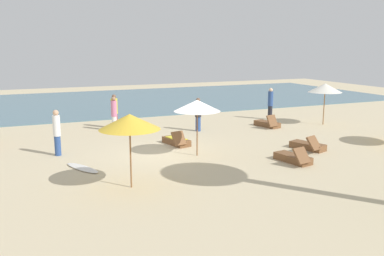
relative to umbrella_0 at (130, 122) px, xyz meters
The scene contains 15 objects.
ground_plane 4.86m from the umbrella_0, 51.77° to the left, with size 60.00×60.00×0.00m, color beige.
ocean_water 20.72m from the umbrella_0, 82.45° to the left, with size 48.00×16.00×0.06m, color slate.
umbrella_0 is the anchor object (origin of this frame).
umbrella_2 14.21m from the umbrella_0, 25.81° to the left, with size 1.85×1.85×2.31m.
umbrella_4 4.46m from the umbrella_0, 38.33° to the left, with size 1.87×1.87×2.27m.
lounger_1 8.68m from the umbrella_0, 12.09° to the left, with size 1.10×1.77×0.71m.
lounger_2 6.76m from the umbrella_0, ahead, with size 0.89×1.75×0.71m.
lounger_3 11.87m from the umbrella_0, 35.62° to the left, with size 0.91×1.71×0.75m.
lounger_4 6.22m from the umbrella_0, 54.81° to the left, with size 0.93×1.74×0.73m.
person_0 5.40m from the umbrella_0, 108.65° to the left, with size 0.34×0.34×1.87m.
person_2 9.24m from the umbrella_0, 52.62° to the left, with size 0.36×0.36×1.74m.
person_3 14.07m from the umbrella_0, 38.65° to the left, with size 0.39×0.39×1.90m.
person_4 9.25m from the umbrella_0, 80.13° to the left, with size 0.31×0.31×1.79m.
person_5 9.98m from the umbrella_0, 79.80° to the left, with size 0.39×0.39×1.83m.
surfboard 3.57m from the umbrella_0, 112.27° to the left, with size 1.17×1.89×0.07m.
Camera 1 is at (-6.01, -15.96, 4.43)m, focal length 39.78 mm.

